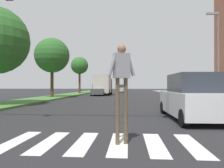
# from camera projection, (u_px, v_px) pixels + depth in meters

# --- Properties ---
(ground_plane) EXTENTS (140.00, 140.00, 0.00)m
(ground_plane) POSITION_uv_depth(u_px,v_px,m) (123.00, 97.00, 27.62)
(ground_plane) COLOR #262628
(crosswalk) EXTENTS (4.95, 2.20, 0.01)m
(crosswalk) POSITION_uv_depth(u_px,v_px,m) (101.00, 143.00, 5.38)
(crosswalk) COLOR silver
(crosswalk) RESTS_ON ground_plane
(median_strip) EXTENTS (3.43, 64.00, 0.15)m
(median_strip) POSITION_uv_depth(u_px,v_px,m) (56.00, 97.00, 26.28)
(median_strip) COLOR #477A38
(median_strip) RESTS_ON ground_plane
(tree_far) EXTENTS (4.06, 4.06, 6.90)m
(tree_far) POSITION_uv_depth(u_px,v_px,m) (52.00, 56.00, 24.79)
(tree_far) COLOR #4C3823
(tree_far) RESTS_ON median_strip
(tree_distant) EXTENTS (3.02, 3.02, 6.37)m
(tree_distant) POSITION_uv_depth(u_px,v_px,m) (80.00, 66.00, 37.13)
(tree_distant) COLOR #4C3823
(tree_distant) RESTS_ON median_strip
(sidewalk_right) EXTENTS (3.00, 64.00, 0.15)m
(sidewalk_right) POSITION_uv_depth(u_px,v_px,m) (197.00, 97.00, 24.95)
(sidewalk_right) COLOR #9E9991
(sidewalk_right) RESTS_ON ground_plane
(traffic_light_gantry) EXTENTS (10.46, 0.30, 6.00)m
(traffic_light_gantry) POSITION_uv_depth(u_px,v_px,m) (10.00, 7.00, 7.93)
(traffic_light_gantry) COLOR gold
(traffic_light_gantry) RESTS_ON median_strip
(street_lamp_right) EXTENTS (1.02, 0.24, 7.50)m
(street_lamp_right) POSITION_uv_depth(u_px,v_px,m) (217.00, 48.00, 17.73)
(street_lamp_right) COLOR slate
(street_lamp_right) RESTS_ON sidewalk_right
(pedestrian_performer) EXTENTS (0.72, 0.38, 2.49)m
(pedestrian_performer) POSITION_uv_depth(u_px,v_px,m) (122.00, 78.00, 5.28)
(pedestrian_performer) COLOR brown
(pedestrian_performer) RESTS_ON ground_plane
(suv_crossing) EXTENTS (2.09, 4.65, 1.97)m
(suv_crossing) POSITION_uv_depth(u_px,v_px,m) (192.00, 98.00, 9.15)
(suv_crossing) COLOR silver
(suv_crossing) RESTS_ON ground_plane
(sedan_midblock) EXTENTS (2.03, 4.47, 1.69)m
(sedan_midblock) POSITION_uv_depth(u_px,v_px,m) (99.00, 90.00, 31.20)
(sedan_midblock) COLOR #474C51
(sedan_midblock) RESTS_ON ground_plane
(sedan_distant) EXTENTS (1.96, 4.38, 1.70)m
(sedan_distant) POSITION_uv_depth(u_px,v_px,m) (120.00, 89.00, 46.95)
(sedan_distant) COLOR #B7B7BC
(sedan_distant) RESTS_ON ground_plane
(truck_box_delivery) EXTENTS (2.40, 6.20, 3.10)m
(truck_box_delivery) POSITION_uv_depth(u_px,v_px,m) (103.00, 85.00, 32.82)
(truck_box_delivery) COLOR black
(truck_box_delivery) RESTS_ON ground_plane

